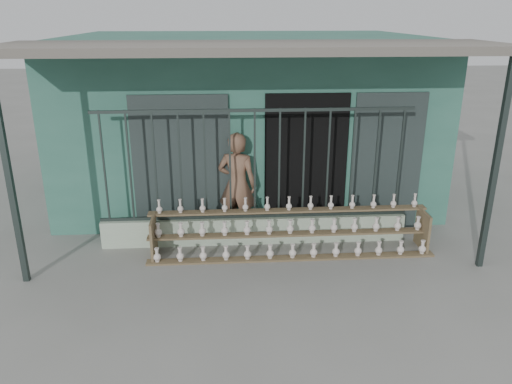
{
  "coord_description": "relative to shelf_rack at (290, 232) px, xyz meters",
  "views": [
    {
      "loc": [
        -0.49,
        -6.27,
        3.62
      ],
      "look_at": [
        0.0,
        1.0,
        1.0
      ],
      "focal_mm": 35.0,
      "sensor_mm": 36.0,
      "label": 1
    }
  ],
  "objects": [
    {
      "name": "ground",
      "position": [
        -0.54,
        -0.88,
        -0.36
      ],
      "size": [
        60.0,
        60.0,
        0.0
      ],
      "primitive_type": "plane",
      "color": "slate"
    },
    {
      "name": "elderly_woman",
      "position": [
        -0.81,
        0.74,
        0.54
      ],
      "size": [
        0.76,
        0.61,
        1.81
      ],
      "primitive_type": "imported",
      "rotation": [
        0.0,
        0.0,
        2.85
      ],
      "color": "brown",
      "rests_on": "ground"
    },
    {
      "name": "workshop_building",
      "position": [
        -0.54,
        3.35,
        1.26
      ],
      "size": [
        7.4,
        6.6,
        3.21
      ],
      "color": "#2F6353",
      "rests_on": "ground"
    },
    {
      "name": "security_fence",
      "position": [
        -0.54,
        0.42,
        0.99
      ],
      "size": [
        5.0,
        0.04,
        1.8
      ],
      "color": "#283330",
      "rests_on": "parapet_wall"
    },
    {
      "name": "shelf_rack",
      "position": [
        0.0,
        0.0,
        0.0
      ],
      "size": [
        4.5,
        0.68,
        0.85
      ],
      "color": "brown",
      "rests_on": "ground"
    },
    {
      "name": "parapet_wall",
      "position": [
        -0.54,
        0.42,
        -0.14
      ],
      "size": [
        5.0,
        0.2,
        0.45
      ],
      "primitive_type": "cube",
      "color": "#A7BCA1",
      "rests_on": "ground"
    }
  ]
}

